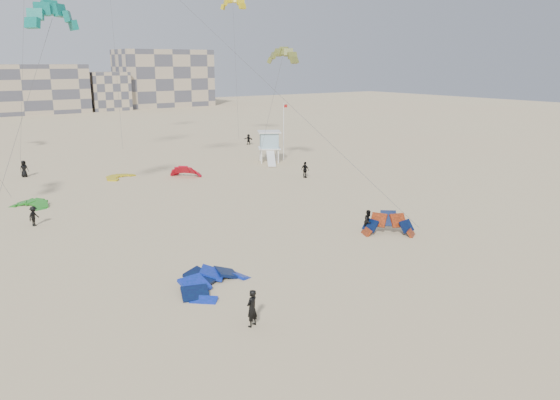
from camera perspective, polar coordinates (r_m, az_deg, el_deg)
ground at (r=28.36m, az=0.00°, el=-11.87°), size 320.00×320.00×0.00m
kite_ground_blue at (r=31.81m, az=-6.76°, el=-8.98°), size 6.98×7.07×2.95m
kite_ground_orange at (r=41.59m, az=11.24°, el=-3.53°), size 5.48×5.46×3.88m
kite_ground_green at (r=53.39m, az=-24.64°, el=-0.63°), size 5.04×4.97×1.77m
kite_ground_red_far at (r=62.39m, az=-9.75°, el=2.46°), size 5.14×5.13×3.68m
kite_ground_yellow at (r=63.19m, az=-16.41°, el=2.23°), size 4.68×4.74×0.59m
kitesurfer_main at (r=26.85m, az=-2.96°, el=-11.22°), size 0.81×0.68×1.89m
kitesurfer_b at (r=41.55m, az=9.23°, el=-2.21°), size 0.87×0.70×1.73m
kitesurfer_c at (r=46.76m, az=-24.34°, el=-1.55°), size 1.16×1.12×1.59m
kitesurfer_d at (r=60.55m, az=2.64°, el=3.17°), size 0.69×1.13×1.80m
kitesurfer_e at (r=67.30m, az=-25.19°, el=2.97°), size 1.05×0.83×1.88m
kitesurfer_f at (r=85.48m, az=-3.31°, el=6.34°), size 1.19×1.57×1.65m
kite_fly_teal_a at (r=47.57m, az=-22.69°, el=17.10°), size 8.73×4.96×16.14m
kite_fly_olive at (r=63.26m, az=0.26°, el=14.70°), size 5.36×4.83×13.53m
kite_fly_yellow at (r=85.24m, az=-4.95°, el=19.73°), size 5.15×5.13×21.17m
lifeguard_tower_near at (r=70.11m, az=-1.12°, el=5.58°), size 3.81×5.97×3.98m
flagpole at (r=70.99m, az=0.39°, el=7.30°), size 0.61×0.09×7.51m
condo_mid at (r=153.07m, az=-25.86°, el=10.38°), size 32.00×16.00×12.00m
condo_east at (r=166.06m, az=-12.06°, el=12.34°), size 26.00×14.00×16.00m
condo_fill_right at (r=156.23m, az=-17.61°, el=10.80°), size 10.00×10.00×10.00m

